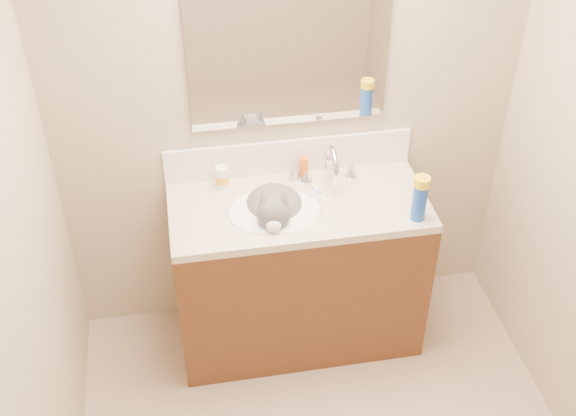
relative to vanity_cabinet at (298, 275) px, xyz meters
name	(u,v)px	position (x,y,z in m)	size (l,w,h in m)	color
room_shell	(361,232)	(0.00, -0.97, 1.08)	(2.24, 2.54, 2.52)	tan
vanity_cabinet	(298,275)	(0.00, 0.00, 0.00)	(1.20, 0.55, 0.82)	#532C16
counter_slab	(299,207)	(0.00, 0.00, 0.43)	(1.20, 0.55, 0.04)	beige
basin	(274,222)	(-0.12, -0.03, 0.38)	(0.45, 0.36, 0.14)	white
faucet	(331,168)	(0.18, 0.14, 0.54)	(0.28, 0.20, 0.21)	silver
cat	(275,211)	(-0.11, 0.00, 0.42)	(0.34, 0.43, 0.32)	#504D50
backsplash	(289,156)	(0.00, 0.26, 0.54)	(1.20, 0.02, 0.18)	white
mirror	(289,42)	(0.00, 0.26, 1.13)	(0.90, 0.02, 0.80)	white
pill_bottle	(222,177)	(-0.33, 0.19, 0.50)	(0.06, 0.06, 0.11)	white
pill_label	(222,179)	(-0.33, 0.19, 0.50)	(0.06, 0.06, 0.04)	#F6A629
silver_jar	(294,175)	(0.01, 0.19, 0.48)	(0.05, 0.05, 0.06)	#B7B7BC
amber_bottle	(304,167)	(0.06, 0.21, 0.50)	(0.04, 0.04, 0.11)	orange
toothbrush	(319,193)	(0.11, 0.06, 0.46)	(0.02, 0.15, 0.01)	white
toothbrush_head	(319,193)	(0.11, 0.06, 0.46)	(0.02, 0.03, 0.02)	#6188CF
spray_can	(419,202)	(0.50, -0.20, 0.54)	(0.07, 0.07, 0.18)	blue
spray_cap	(422,182)	(0.50, -0.20, 0.65)	(0.07, 0.07, 0.04)	yellow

